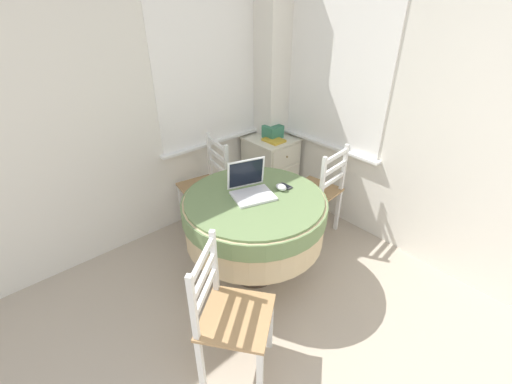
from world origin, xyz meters
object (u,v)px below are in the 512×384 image
at_px(laptop, 251,188).
at_px(dining_chair_near_back_window, 207,186).
at_px(cell_phone, 285,186).
at_px(dining_chair_near_right_window, 319,192).
at_px(computer_mouse, 281,187).
at_px(storage_box, 273,132).
at_px(corner_cabinet, 270,169).
at_px(round_dining_table, 254,215).
at_px(book_on_cabinet, 274,140).
at_px(dining_chair_camera_near, 229,316).

height_order(laptop, dining_chair_near_back_window, laptop).
bearing_deg(cell_phone, dining_chair_near_right_window, 8.53).
xyz_separation_m(computer_mouse, dining_chair_near_right_window, (0.61, 0.10, -0.33)).
relative_size(dining_chair_near_right_window, storage_box, 5.24).
bearing_deg(cell_phone, storage_box, 51.03).
height_order(dining_chair_near_right_window, corner_cabinet, dining_chair_near_right_window).
xyz_separation_m(round_dining_table, laptop, (0.01, 0.06, 0.22)).
relative_size(round_dining_table, book_on_cabinet, 5.23).
xyz_separation_m(dining_chair_camera_near, storage_box, (1.65, 1.36, 0.34)).
distance_m(cell_phone, dining_chair_near_right_window, 0.64).
bearing_deg(storage_box, corner_cabinet, -172.85).
distance_m(round_dining_table, dining_chair_near_back_window, 0.85).
bearing_deg(corner_cabinet, dining_chair_near_back_window, 179.96).
bearing_deg(cell_phone, dining_chair_near_back_window, 100.89).
height_order(round_dining_table, storage_box, storage_box).
xyz_separation_m(laptop, corner_cabinet, (0.96, 0.77, -0.45)).
relative_size(laptop, dining_chair_near_back_window, 0.40).
bearing_deg(dining_chair_camera_near, dining_chair_near_back_window, 60.12).
height_order(cell_phone, book_on_cabinet, cell_phone).
bearing_deg(round_dining_table, storage_box, 39.95).
distance_m(dining_chair_camera_near, book_on_cabinet, 2.05).
relative_size(dining_chair_near_back_window, dining_chair_near_right_window, 1.00).
relative_size(computer_mouse, cell_phone, 0.85).
height_order(laptop, corner_cabinet, laptop).
distance_m(round_dining_table, book_on_cabinet, 1.20).
xyz_separation_m(round_dining_table, storage_box, (1.00, 0.83, 0.20)).
relative_size(round_dining_table, dining_chair_near_back_window, 1.19).
distance_m(storage_box, book_on_cabinet, 0.12).
bearing_deg(cell_phone, book_on_cabinet, 50.91).
bearing_deg(dining_chair_near_right_window, round_dining_table, -177.01).
xyz_separation_m(round_dining_table, cell_phone, (0.29, -0.04, 0.17)).
bearing_deg(dining_chair_near_back_window, round_dining_table, -98.36).
bearing_deg(book_on_cabinet, dining_chair_near_right_window, -96.83).
bearing_deg(computer_mouse, storage_box, 49.16).
distance_m(computer_mouse, book_on_cabinet, 1.06).
bearing_deg(round_dining_table, computer_mouse, -13.21).
relative_size(cell_phone, book_on_cabinet, 0.55).
relative_size(cell_phone, dining_chair_near_right_window, 0.12).
relative_size(round_dining_table, cell_phone, 9.56).
relative_size(laptop, corner_cabinet, 0.50).
height_order(computer_mouse, dining_chair_near_right_window, dining_chair_near_right_window).
bearing_deg(corner_cabinet, round_dining_table, -139.42).
bearing_deg(storage_box, dining_chair_camera_near, -140.58).
bearing_deg(laptop, book_on_cabinet, 36.99).
height_order(round_dining_table, book_on_cabinet, round_dining_table).
distance_m(laptop, cell_phone, 0.30).
xyz_separation_m(cell_phone, dining_chair_near_back_window, (-0.17, 0.87, -0.31)).
bearing_deg(computer_mouse, dining_chair_camera_near, -152.01).
distance_m(dining_chair_camera_near, corner_cabinet, 2.12).
relative_size(dining_chair_near_back_window, dining_chair_camera_near, 1.00).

